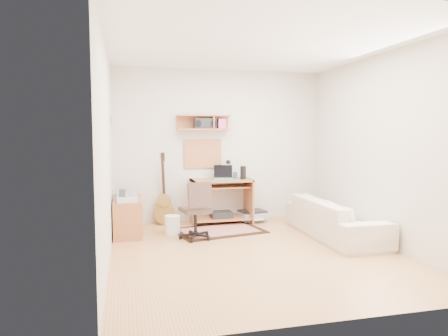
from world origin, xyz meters
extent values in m
cube|color=tan|center=(0.00, 0.00, -0.01)|extent=(3.60, 4.00, 0.01)
cube|color=white|center=(0.00, 0.00, 2.60)|extent=(3.60, 4.00, 0.01)
cube|color=beige|center=(0.00, 2.00, 1.30)|extent=(3.60, 0.01, 2.60)
cube|color=beige|center=(-1.80, 0.00, 1.30)|extent=(0.01, 4.00, 2.60)
cube|color=beige|center=(1.80, 0.00, 1.30)|extent=(0.01, 4.00, 2.60)
cube|color=#A5633A|center=(-0.30, 1.88, 1.70)|extent=(0.90, 0.25, 0.26)
cube|color=tan|center=(-0.30, 1.98, 1.17)|extent=(0.64, 0.03, 0.49)
cube|color=#4C8CBF|center=(-1.79, 1.50, 1.72)|extent=(0.02, 0.20, 0.15)
cylinder|color=black|center=(0.33, 1.68, 0.86)|extent=(0.10, 0.10, 0.22)
cylinder|color=#3750A7|center=(0.24, 1.83, 0.80)|extent=(0.07, 0.07, 0.10)
cube|color=black|center=(-0.28, 1.87, 1.68)|extent=(0.36, 0.17, 0.19)
cube|color=#D7B090|center=(-0.19, 1.20, 0.01)|extent=(1.47, 1.13, 0.02)
cube|color=#A5633A|center=(-1.58, 1.34, 0.28)|extent=(0.40, 0.90, 0.55)
cube|color=#B2B5BA|center=(-1.58, 1.34, 0.59)|extent=(0.28, 0.90, 0.08)
cylinder|color=white|center=(-0.92, 1.20, 0.14)|extent=(0.24, 0.24, 0.28)
cube|color=#A5A8AA|center=(0.54, 1.81, 0.08)|extent=(0.50, 0.42, 0.17)
imported|color=beige|center=(1.38, 0.45, 0.37)|extent=(0.56, 1.91, 0.75)
camera|label=1|loc=(-1.59, -4.89, 1.53)|focal=32.72mm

